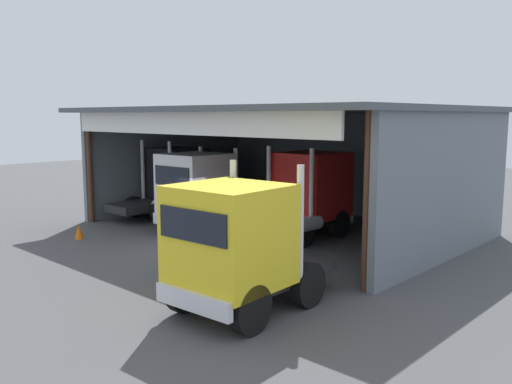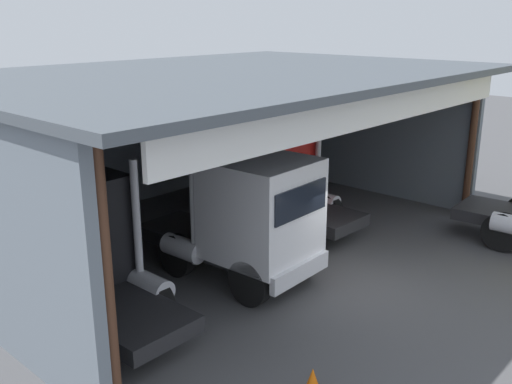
{
  "view_description": "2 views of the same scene",
  "coord_description": "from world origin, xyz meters",
  "px_view_note": "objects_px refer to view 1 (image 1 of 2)",
  "views": [
    {
      "loc": [
        14.81,
        -12.43,
        4.84
      ],
      "look_at": [
        0.0,
        3.48,
        1.75
      ],
      "focal_mm": 37.55,
      "sensor_mm": 36.0,
      "label": 1
    },
    {
      "loc": [
        -11.82,
        -7.27,
        6.63
      ],
      "look_at": [
        0.0,
        3.48,
        1.75
      ],
      "focal_mm": 40.23,
      "sensor_mm": 36.0,
      "label": 2
    }
  ],
  "objects_px": {
    "oil_drum": "(412,218)",
    "tool_cart": "(460,223)",
    "truck_white_right_bay": "(201,191)",
    "truck_yellow_center_right_bay": "(237,245)",
    "truck_black_center_left_bay": "(173,180)",
    "truck_red_left_bay": "(307,192)",
    "traffic_cone": "(79,232)"
  },
  "relations": [
    {
      "from": "oil_drum",
      "to": "tool_cart",
      "type": "distance_m",
      "value": 2.04
    },
    {
      "from": "truck_black_center_left_bay",
      "to": "truck_red_left_bay",
      "type": "bearing_deg",
      "value": 5.15
    },
    {
      "from": "truck_yellow_center_right_bay",
      "to": "tool_cart",
      "type": "height_order",
      "value": "truck_yellow_center_right_bay"
    },
    {
      "from": "truck_black_center_left_bay",
      "to": "oil_drum",
      "type": "relative_size",
      "value": 5.29
    },
    {
      "from": "oil_drum",
      "to": "traffic_cone",
      "type": "height_order",
      "value": "oil_drum"
    },
    {
      "from": "oil_drum",
      "to": "traffic_cone",
      "type": "bearing_deg",
      "value": -129.04
    },
    {
      "from": "truck_white_right_bay",
      "to": "truck_yellow_center_right_bay",
      "type": "relative_size",
      "value": 1.1
    },
    {
      "from": "truck_white_right_bay",
      "to": "truck_red_left_bay",
      "type": "height_order",
      "value": "truck_red_left_bay"
    },
    {
      "from": "oil_drum",
      "to": "traffic_cone",
      "type": "relative_size",
      "value": 1.67
    },
    {
      "from": "truck_black_center_left_bay",
      "to": "truck_yellow_center_right_bay",
      "type": "height_order",
      "value": "truck_black_center_left_bay"
    },
    {
      "from": "oil_drum",
      "to": "truck_yellow_center_right_bay",
      "type": "bearing_deg",
      "value": -82.79
    },
    {
      "from": "truck_red_left_bay",
      "to": "truck_yellow_center_right_bay",
      "type": "height_order",
      "value": "truck_yellow_center_right_bay"
    },
    {
      "from": "truck_yellow_center_right_bay",
      "to": "traffic_cone",
      "type": "height_order",
      "value": "truck_yellow_center_right_bay"
    },
    {
      "from": "truck_white_right_bay",
      "to": "truck_yellow_center_right_bay",
      "type": "height_order",
      "value": "truck_yellow_center_right_bay"
    },
    {
      "from": "truck_black_center_left_bay",
      "to": "truck_white_right_bay",
      "type": "height_order",
      "value": "truck_black_center_left_bay"
    },
    {
      "from": "truck_white_right_bay",
      "to": "truck_red_left_bay",
      "type": "distance_m",
      "value": 4.39
    },
    {
      "from": "oil_drum",
      "to": "tool_cart",
      "type": "xyz_separation_m",
      "value": [
        2.03,
        0.17,
        0.03
      ]
    },
    {
      "from": "traffic_cone",
      "to": "truck_red_left_bay",
      "type": "bearing_deg",
      "value": 45.67
    },
    {
      "from": "oil_drum",
      "to": "tool_cart",
      "type": "relative_size",
      "value": 0.94
    },
    {
      "from": "truck_red_left_bay",
      "to": "tool_cart",
      "type": "distance_m",
      "value": 6.45
    },
    {
      "from": "truck_white_right_bay",
      "to": "traffic_cone",
      "type": "distance_m",
      "value": 5.12
    },
    {
      "from": "oil_drum",
      "to": "truck_red_left_bay",
      "type": "bearing_deg",
      "value": -119.26
    },
    {
      "from": "truck_yellow_center_right_bay",
      "to": "traffic_cone",
      "type": "distance_m",
      "value": 10.54
    },
    {
      "from": "tool_cart",
      "to": "traffic_cone",
      "type": "relative_size",
      "value": 1.79
    },
    {
      "from": "truck_black_center_left_bay",
      "to": "tool_cart",
      "type": "distance_m",
      "value": 13.23
    },
    {
      "from": "truck_white_right_bay",
      "to": "oil_drum",
      "type": "relative_size",
      "value": 5.72
    },
    {
      "from": "truck_black_center_left_bay",
      "to": "tool_cart",
      "type": "relative_size",
      "value": 4.94
    },
    {
      "from": "truck_black_center_left_bay",
      "to": "tool_cart",
      "type": "height_order",
      "value": "truck_black_center_left_bay"
    },
    {
      "from": "truck_white_right_bay",
      "to": "truck_red_left_bay",
      "type": "bearing_deg",
      "value": -148.53
    },
    {
      "from": "truck_red_left_bay",
      "to": "truck_white_right_bay",
      "type": "bearing_deg",
      "value": -145.11
    },
    {
      "from": "truck_yellow_center_right_bay",
      "to": "tool_cart",
      "type": "xyz_separation_m",
      "value": [
        0.47,
        12.46,
        -1.23
      ]
    },
    {
      "from": "truck_red_left_bay",
      "to": "tool_cart",
      "type": "height_order",
      "value": "truck_red_left_bay"
    }
  ]
}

